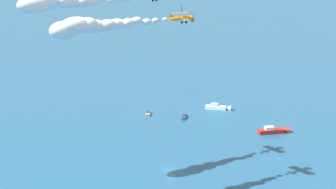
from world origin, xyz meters
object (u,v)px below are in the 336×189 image
Objects in this scene: motorboat_outer_ring_b at (148,114)px; biplane_wingman at (182,18)px; motorboat_far_stbd at (219,107)px; wingwalker_wingman at (181,9)px; motorboat_inshore at (275,131)px; motorboat_ahead at (184,117)px.

motorboat_outer_ring_b is 75.41m from biplane_wingman.
motorboat_far_stbd is 5.47× the size of wingwalker_wingman.
biplane_wingman reaches higher than motorboat_outer_ring_b.
motorboat_inshore reaches higher than motorboat_far_stbd.
biplane_wingman is at bearing 38.58° from wingwalker_wingman.
motorboat_ahead is 13.60m from motorboat_outer_ring_b.
motorboat_inshore is 1.74× the size of motorboat_outer_ring_b.
motorboat_outer_ring_b is at bearing -65.52° from motorboat_far_stbd.
motorboat_far_stbd is 1.71× the size of motorboat_ahead.
motorboat_inshore is at bearing 149.63° from wingwalker_wingman.
motorboat_outer_ring_b is (11.47, -25.18, -0.27)m from motorboat_far_stbd.
motorboat_outer_ring_b is at bearing -108.00° from motorboat_inshore.
motorboat_far_stbd is at bearing 174.86° from biplane_wingman.
wingwalker_wingman is (44.66, -26.17, 44.27)m from motorboat_inshore.
motorboat_inshore is at bearing 149.91° from biplane_wingman.
biplane_wingman is at bearing -5.14° from motorboat_far_stbd.
wingwalker_wingman is at bearing -30.37° from motorboat_inshore.
motorboat_far_stbd is at bearing 139.12° from motorboat_ahead.
motorboat_ahead is (13.57, -11.75, -0.30)m from motorboat_far_stbd.
motorboat_far_stbd reaches higher than motorboat_outer_ring_b.
motorboat_ahead is 71.55m from biplane_wingman.
motorboat_far_stbd is 17.96m from motorboat_ahead.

